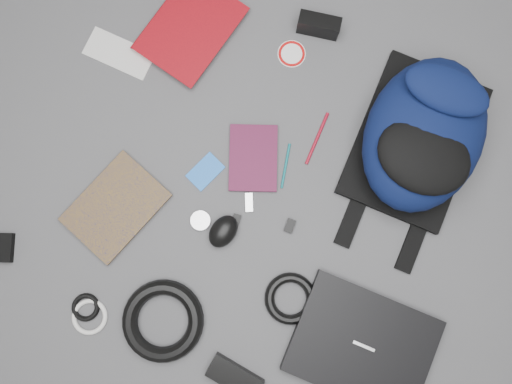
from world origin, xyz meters
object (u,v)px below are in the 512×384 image
(backpack, at_px, (424,134))
(textbook_red, at_px, (160,8))
(mouse, at_px, (223,231))
(laptop, at_px, (362,345))
(comic_book, at_px, (91,184))
(power_brick, at_px, (235,377))
(dvd_case, at_px, (253,158))
(compact_camera, at_px, (319,25))

(backpack, relative_size, textbook_red, 1.66)
(textbook_red, height_order, mouse, mouse)
(laptop, bearing_deg, comic_book, 172.32)
(comic_book, relative_size, mouse, 2.71)
(power_brick, bearing_deg, dvd_case, 115.18)
(backpack, bearing_deg, power_brick, -105.09)
(backpack, xyz_separation_m, mouse, (-0.39, -0.41, -0.07))
(backpack, xyz_separation_m, laptop, (0.05, -0.55, -0.08))
(comic_book, bearing_deg, compact_camera, 77.25)
(dvd_case, xyz_separation_m, power_brick, (0.16, -0.55, 0.01))
(compact_camera, xyz_separation_m, power_brick, (0.12, -0.95, -0.01))
(backpack, relative_size, dvd_case, 2.54)
(textbook_red, bearing_deg, compact_camera, 27.46)
(dvd_case, xyz_separation_m, compact_camera, (0.04, 0.40, 0.02))
(laptop, bearing_deg, backpack, 96.66)
(backpack, relative_size, compact_camera, 4.03)
(backpack, bearing_deg, mouse, -131.73)
(textbook_red, height_order, power_brick, power_brick)
(mouse, bearing_deg, dvd_case, 102.89)
(textbook_red, xyz_separation_m, dvd_case, (0.39, -0.30, -0.01))
(laptop, xyz_separation_m, textbook_red, (-0.83, 0.66, -0.00))
(textbook_red, relative_size, compact_camera, 2.43)
(laptop, xyz_separation_m, power_brick, (-0.28, -0.19, -0.00))
(power_brick, bearing_deg, comic_book, 157.74)
(laptop, xyz_separation_m, mouse, (-0.44, 0.15, 0.01))
(laptop, distance_m, power_brick, 0.34)
(compact_camera, height_order, mouse, compact_camera)
(comic_book, bearing_deg, dvd_case, 51.31)
(backpack, bearing_deg, dvd_case, -151.16)
(mouse, height_order, power_brick, mouse)
(laptop, xyz_separation_m, dvd_case, (-0.44, 0.36, -0.01))
(textbook_red, distance_m, mouse, 0.64)
(laptop, bearing_deg, textbook_red, 143.30)
(mouse, bearing_deg, comic_book, -164.97)
(dvd_case, bearing_deg, mouse, -110.51)
(comic_book, bearing_deg, laptop, 11.70)
(comic_book, xyz_separation_m, dvd_case, (0.38, 0.22, -0.00))
(compact_camera, xyz_separation_m, mouse, (-0.04, -0.62, -0.01))
(comic_book, relative_size, dvd_case, 1.38)
(backpack, distance_m, comic_book, 0.88)
(backpack, distance_m, dvd_case, 0.45)
(dvd_case, bearing_deg, textbook_red, 122.86)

